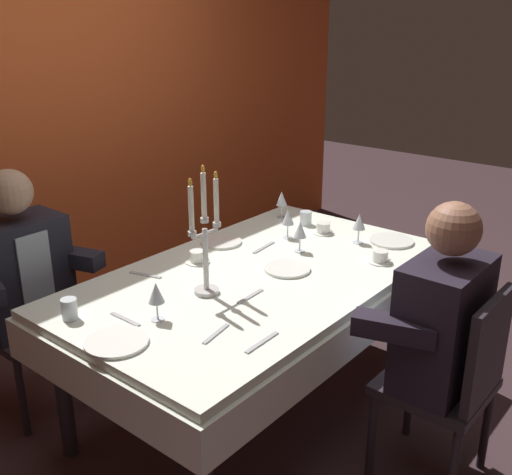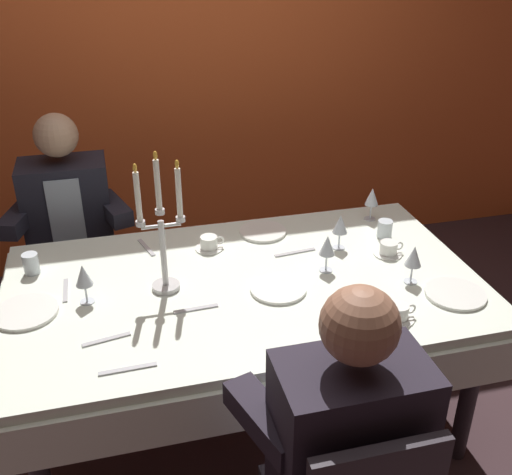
% 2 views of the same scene
% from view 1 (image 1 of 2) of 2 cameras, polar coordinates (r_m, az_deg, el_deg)
% --- Properties ---
extents(ground_plane, '(12.00, 12.00, 0.00)m').
position_cam_1_polar(ground_plane, '(3.25, 0.13, -15.37)').
color(ground_plane, '#3B282B').
extents(back_wall, '(6.00, 0.12, 2.70)m').
position_cam_1_polar(back_wall, '(3.94, -19.25, 11.28)').
color(back_wall, '#DA5827').
rests_on(back_wall, ground_plane).
extents(dining_table, '(1.94, 1.14, 0.74)m').
position_cam_1_polar(dining_table, '(2.93, 0.14, -5.47)').
color(dining_table, white).
rests_on(dining_table, ground_plane).
extents(candelabra, '(0.19, 0.11, 0.58)m').
position_cam_1_polar(candelabra, '(2.60, -4.81, -0.53)').
color(candelabra, silver).
rests_on(candelabra, dining_table).
extents(dinner_plate_0, '(0.22, 0.22, 0.01)m').
position_cam_1_polar(dinner_plate_0, '(3.25, -3.29, -0.41)').
color(dinner_plate_0, white).
rests_on(dinner_plate_0, dining_table).
extents(dinner_plate_1, '(0.24, 0.24, 0.01)m').
position_cam_1_polar(dinner_plate_1, '(2.35, -12.99, -9.55)').
color(dinner_plate_1, white).
rests_on(dinner_plate_1, dining_table).
extents(dinner_plate_2, '(0.22, 0.22, 0.01)m').
position_cam_1_polar(dinner_plate_2, '(2.91, 2.95, -2.95)').
color(dinner_plate_2, white).
rests_on(dinner_plate_2, dining_table).
extents(dinner_plate_3, '(0.24, 0.24, 0.01)m').
position_cam_1_polar(dinner_plate_3, '(3.34, 12.63, -0.31)').
color(dinner_plate_3, white).
rests_on(dinner_plate_3, dining_table).
extents(wine_glass_0, '(0.07, 0.07, 0.16)m').
position_cam_1_polar(wine_glass_0, '(3.10, 4.17, 0.66)').
color(wine_glass_0, silver).
rests_on(wine_glass_0, dining_table).
extents(wine_glass_1, '(0.07, 0.07, 0.16)m').
position_cam_1_polar(wine_glass_1, '(3.62, 2.42, 3.60)').
color(wine_glass_1, silver).
rests_on(wine_glass_1, dining_table).
extents(wine_glass_2, '(0.07, 0.07, 0.16)m').
position_cam_1_polar(wine_glass_2, '(2.44, -9.37, -5.27)').
color(wine_glass_2, silver).
rests_on(wine_glass_2, dining_table).
extents(wine_glass_3, '(0.07, 0.07, 0.16)m').
position_cam_1_polar(wine_glass_3, '(3.26, 9.69, 1.39)').
color(wine_glass_3, silver).
rests_on(wine_glass_3, dining_table).
extents(wine_glass_4, '(0.07, 0.07, 0.16)m').
position_cam_1_polar(wine_glass_4, '(3.29, 3.02, 1.85)').
color(wine_glass_4, silver).
rests_on(wine_glass_4, dining_table).
extents(water_tumbler_0, '(0.07, 0.07, 0.08)m').
position_cam_1_polar(water_tumbler_0, '(3.53, 4.70, 1.84)').
color(water_tumbler_0, silver).
rests_on(water_tumbler_0, dining_table).
extents(water_tumbler_1, '(0.06, 0.06, 0.09)m').
position_cam_1_polar(water_tumbler_1, '(2.56, -17.15, -6.45)').
color(water_tumbler_1, silver).
rests_on(water_tumbler_1, dining_table).
extents(coffee_cup_0, '(0.13, 0.12, 0.06)m').
position_cam_1_polar(coffee_cup_0, '(3.05, 11.62, -1.81)').
color(coffee_cup_0, white).
rests_on(coffee_cup_0, dining_table).
extents(coffee_cup_1, '(0.13, 0.12, 0.06)m').
position_cam_1_polar(coffee_cup_1, '(3.41, 6.36, 0.85)').
color(coffee_cup_1, white).
rests_on(coffee_cup_1, dining_table).
extents(coffee_cup_2, '(0.13, 0.12, 0.06)m').
position_cam_1_polar(coffee_cup_2, '(3.00, -5.51, -1.85)').
color(coffee_cup_2, white).
rests_on(coffee_cup_2, dining_table).
extents(fork_0, '(0.07, 0.17, 0.01)m').
position_cam_1_polar(fork_0, '(2.90, -10.37, -3.48)').
color(fork_0, '#B7B7BC').
rests_on(fork_0, dining_table).
extents(fork_1, '(0.17, 0.03, 0.01)m').
position_cam_1_polar(fork_1, '(2.64, -0.55, -5.56)').
color(fork_1, '#B7B7BC').
rests_on(fork_1, dining_table).
extents(fork_2, '(0.02, 0.17, 0.01)m').
position_cam_1_polar(fork_2, '(2.51, -12.21, -7.52)').
color(fork_2, '#B7B7BC').
rests_on(fork_2, dining_table).
extents(knife_3, '(0.19, 0.02, 0.01)m').
position_cam_1_polar(knife_3, '(2.30, 0.56, -9.83)').
color(knife_3, '#B7B7BC').
rests_on(knife_3, dining_table).
extents(knife_4, '(0.19, 0.04, 0.01)m').
position_cam_1_polar(knife_4, '(3.18, 0.73, -0.94)').
color(knife_4, '#B7B7BC').
rests_on(knife_4, dining_table).
extents(fork_5, '(0.17, 0.05, 0.01)m').
position_cam_1_polar(fork_5, '(2.36, -3.79, -9.02)').
color(fork_5, '#B7B7BC').
rests_on(fork_5, dining_table).
extents(seated_diner_0, '(0.63, 0.48, 1.24)m').
position_cam_1_polar(seated_diner_0, '(3.11, -21.26, -3.06)').
color(seated_diner_0, '#292229').
rests_on(seated_diner_0, ground_plane).
extents(seated_diner_1, '(0.63, 0.48, 1.24)m').
position_cam_1_polar(seated_diner_1, '(2.55, 17.25, -7.71)').
color(seated_diner_1, '#292229').
rests_on(seated_diner_1, ground_plane).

